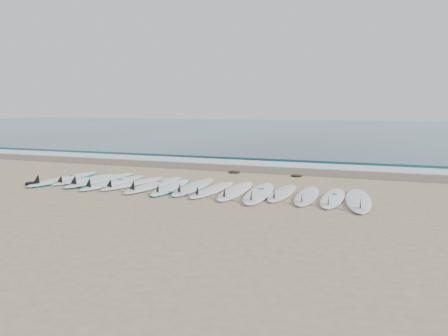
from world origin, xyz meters
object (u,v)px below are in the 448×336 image
(surfboard_14, at_px, (358,200))
(leash_coil, at_px, (32,184))
(surfboard_7, at_px, (193,187))
(surfboard_0, at_px, (63,179))

(surfboard_14, xyz_separation_m, leash_coil, (-8.64, -0.87, -0.01))
(surfboard_7, bearing_deg, leash_coil, -169.64)
(surfboard_7, height_order, surfboard_14, surfboard_7)
(surfboard_14, bearing_deg, surfboard_7, 171.35)
(surfboard_0, bearing_deg, surfboard_14, -0.18)
(surfboard_0, distance_m, leash_coil, 0.98)
(surfboard_7, height_order, leash_coil, surfboard_7)
(surfboard_0, relative_size, leash_coil, 6.34)
(surfboard_14, distance_m, leash_coil, 8.68)
(surfboard_0, xyz_separation_m, surfboard_14, (8.37, -0.08, 0.01))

